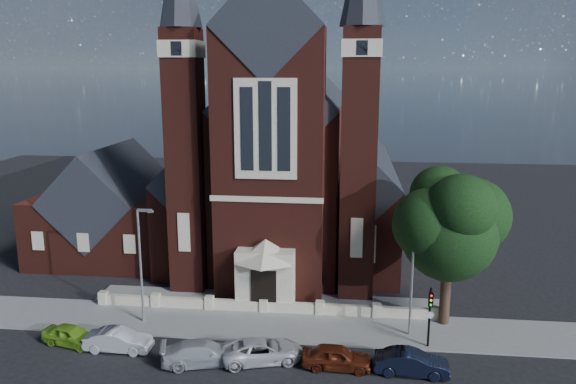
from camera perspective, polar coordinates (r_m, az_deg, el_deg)
name	(u,v)px	position (r m, az deg, el deg)	size (l,w,h in m)	color
ground	(279,271)	(48.98, -0.93, -8.03)	(120.00, 120.00, 0.00)	black
pavement_strip	(260,325)	(39.42, -2.90, -13.33)	(60.00, 5.00, 0.12)	slate
forecourt_paving	(268,301)	(43.01, -2.04, -11.04)	(26.00, 3.00, 0.14)	slate
forecourt_wall	(264,313)	(41.20, -2.45, -12.13)	(24.00, 0.40, 0.90)	#B0A58C
church	(289,163)	(54.51, 0.10, 3.00)	(20.01, 34.90, 29.20)	#491A13
parish_hall	(113,212)	(54.80, -17.38, -1.99)	(12.00, 12.20, 10.24)	#491A13
street_tree	(452,228)	(38.23, 16.30, -3.50)	(6.40, 6.60, 10.70)	black
street_lamp_left	(141,259)	(39.21, -14.66, -6.62)	(1.16, 0.22, 8.09)	gray
street_lamp_right	(414,270)	(36.96, 12.66, -7.69)	(1.16, 0.22, 8.09)	gray
traffic_signal	(430,310)	(36.38, 14.23, -11.53)	(0.28, 0.42, 4.00)	black
car_lime_van	(71,335)	(39.07, -21.19, -13.41)	(1.52, 3.78, 1.29)	#71B123
car_silver_a	(118,340)	(37.39, -16.85, -14.22)	(1.45, 4.16, 1.37)	#A9ADB1
car_silver_b	(202,353)	(34.83, -8.69, -15.85)	(1.97, 4.85, 1.41)	#A4A8AB
car_white_suv	(262,350)	(34.79, -2.65, -15.78)	(2.27, 4.92, 1.37)	silver
car_dark_red	(337,357)	(34.15, 4.99, -16.36)	(1.66, 4.12, 1.40)	#501C0D
car_navy	(412,363)	(34.20, 12.45, -16.58)	(1.48, 4.26, 1.40)	black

